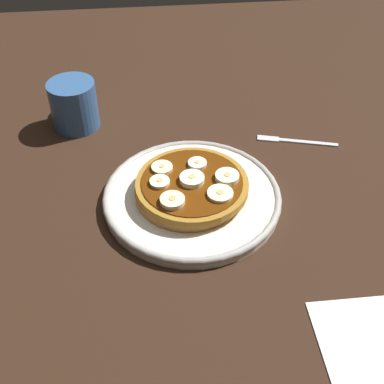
{
  "coord_description": "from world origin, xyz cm",
  "views": [
    {
      "loc": [
        -52.26,
        5.52,
        49.57
      ],
      "look_at": [
        0.0,
        0.0,
        1.88
      ],
      "focal_mm": 47.57,
      "sensor_mm": 36.0,
      "label": 1
    }
  ],
  "objects_px": {
    "banana_slice_5": "(162,168)",
    "banana_slice_6": "(172,201)",
    "fork": "(292,140)",
    "napkin": "(368,340)",
    "banana_slice_1": "(197,164)",
    "plate": "(192,197)",
    "banana_slice_4": "(227,175)",
    "pancake_stack": "(190,188)",
    "banana_slice_3": "(160,184)",
    "coffee_mug": "(74,103)",
    "banana_slice_2": "(220,194)",
    "banana_slice_0": "(190,181)"
  },
  "relations": [
    {
      "from": "banana_slice_5",
      "to": "banana_slice_6",
      "type": "height_order",
      "value": "banana_slice_6"
    },
    {
      "from": "banana_slice_5",
      "to": "fork",
      "type": "distance_m",
      "value": 0.24
    },
    {
      "from": "banana_slice_5",
      "to": "napkin",
      "type": "distance_m",
      "value": 0.34
    },
    {
      "from": "banana_slice_1",
      "to": "banana_slice_5",
      "type": "relative_size",
      "value": 0.89
    },
    {
      "from": "plate",
      "to": "banana_slice_4",
      "type": "distance_m",
      "value": 0.06
    },
    {
      "from": "pancake_stack",
      "to": "banana_slice_5",
      "type": "xyz_separation_m",
      "value": [
        0.03,
        0.04,
        0.01
      ]
    },
    {
      "from": "fork",
      "to": "banana_slice_3",
      "type": "bearing_deg",
      "value": 120.35
    },
    {
      "from": "banana_slice_1",
      "to": "napkin",
      "type": "height_order",
      "value": "banana_slice_1"
    },
    {
      "from": "plate",
      "to": "napkin",
      "type": "bearing_deg",
      "value": -145.05
    },
    {
      "from": "banana_slice_3",
      "to": "banana_slice_5",
      "type": "distance_m",
      "value": 0.04
    },
    {
      "from": "banana_slice_3",
      "to": "coffee_mug",
      "type": "distance_m",
      "value": 0.25
    },
    {
      "from": "napkin",
      "to": "banana_slice_2",
      "type": "bearing_deg",
      "value": 32.67
    },
    {
      "from": "plate",
      "to": "banana_slice_2",
      "type": "height_order",
      "value": "banana_slice_2"
    },
    {
      "from": "banana_slice_6",
      "to": "napkin",
      "type": "bearing_deg",
      "value": -135.42
    },
    {
      "from": "pancake_stack",
      "to": "napkin",
      "type": "bearing_deg",
      "value": -144.65
    },
    {
      "from": "coffee_mug",
      "to": "fork",
      "type": "height_order",
      "value": "coffee_mug"
    },
    {
      "from": "banana_slice_0",
      "to": "coffee_mug",
      "type": "distance_m",
      "value": 0.27
    },
    {
      "from": "plate",
      "to": "banana_slice_3",
      "type": "height_order",
      "value": "banana_slice_3"
    },
    {
      "from": "banana_slice_5",
      "to": "coffee_mug",
      "type": "bearing_deg",
      "value": 36.4
    },
    {
      "from": "banana_slice_1",
      "to": "banana_slice_6",
      "type": "relative_size",
      "value": 0.81
    },
    {
      "from": "banana_slice_0",
      "to": "banana_slice_3",
      "type": "distance_m",
      "value": 0.04
    },
    {
      "from": "banana_slice_5",
      "to": "pancake_stack",
      "type": "bearing_deg",
      "value": -129.9
    },
    {
      "from": "banana_slice_4",
      "to": "coffee_mug",
      "type": "bearing_deg",
      "value": 46.79
    },
    {
      "from": "banana_slice_3",
      "to": "napkin",
      "type": "relative_size",
      "value": 0.25
    },
    {
      "from": "banana_slice_3",
      "to": "banana_slice_4",
      "type": "xyz_separation_m",
      "value": [
        0.01,
        -0.09,
        0.0
      ]
    },
    {
      "from": "banana_slice_6",
      "to": "pancake_stack",
      "type": "bearing_deg",
      "value": -34.39
    },
    {
      "from": "banana_slice_3",
      "to": "fork",
      "type": "height_order",
      "value": "banana_slice_3"
    },
    {
      "from": "banana_slice_6",
      "to": "napkin",
      "type": "height_order",
      "value": "banana_slice_6"
    },
    {
      "from": "banana_slice_5",
      "to": "banana_slice_2",
      "type": "bearing_deg",
      "value": -130.37
    },
    {
      "from": "banana_slice_5",
      "to": "coffee_mug",
      "type": "height_order",
      "value": "coffee_mug"
    },
    {
      "from": "plate",
      "to": "banana_slice_4",
      "type": "xyz_separation_m",
      "value": [
        0.0,
        -0.05,
        0.03
      ]
    },
    {
      "from": "banana_slice_0",
      "to": "napkin",
      "type": "height_order",
      "value": "banana_slice_0"
    },
    {
      "from": "banana_slice_6",
      "to": "coffee_mug",
      "type": "xyz_separation_m",
      "value": [
        0.25,
        0.14,
        -0.0
      ]
    },
    {
      "from": "banana_slice_4",
      "to": "fork",
      "type": "bearing_deg",
      "value": -46.78
    },
    {
      "from": "banana_slice_3",
      "to": "banana_slice_2",
      "type": "bearing_deg",
      "value": -109.14
    },
    {
      "from": "banana_slice_4",
      "to": "napkin",
      "type": "distance_m",
      "value": 0.28
    },
    {
      "from": "plate",
      "to": "banana_slice_2",
      "type": "distance_m",
      "value": 0.06
    },
    {
      "from": "plate",
      "to": "pancake_stack",
      "type": "bearing_deg",
      "value": 86.82
    },
    {
      "from": "coffee_mug",
      "to": "banana_slice_1",
      "type": "bearing_deg",
      "value": -134.05
    },
    {
      "from": "banana_slice_2",
      "to": "napkin",
      "type": "relative_size",
      "value": 0.32
    },
    {
      "from": "pancake_stack",
      "to": "coffee_mug",
      "type": "distance_m",
      "value": 0.27
    },
    {
      "from": "pancake_stack",
      "to": "plate",
      "type": "bearing_deg",
      "value": -93.18
    },
    {
      "from": "coffee_mug",
      "to": "napkin",
      "type": "height_order",
      "value": "coffee_mug"
    },
    {
      "from": "plate",
      "to": "coffee_mug",
      "type": "xyz_separation_m",
      "value": [
        0.21,
        0.17,
        0.03
      ]
    },
    {
      "from": "banana_slice_4",
      "to": "banana_slice_3",
      "type": "bearing_deg",
      "value": 95.37
    },
    {
      "from": "banana_slice_1",
      "to": "banana_slice_0",
      "type": "bearing_deg",
      "value": 158.68
    },
    {
      "from": "banana_slice_0",
      "to": "banana_slice_1",
      "type": "height_order",
      "value": "banana_slice_0"
    },
    {
      "from": "banana_slice_3",
      "to": "banana_slice_5",
      "type": "height_order",
      "value": "same"
    },
    {
      "from": "coffee_mug",
      "to": "fork",
      "type": "relative_size",
      "value": 0.85
    },
    {
      "from": "pancake_stack",
      "to": "banana_slice_3",
      "type": "relative_size",
      "value": 5.7
    }
  ]
}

